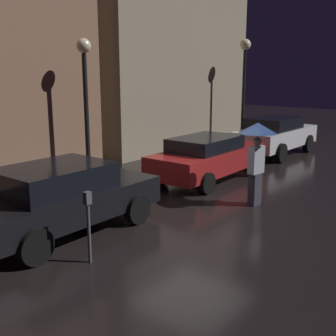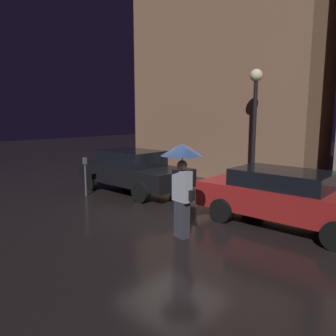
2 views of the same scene
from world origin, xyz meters
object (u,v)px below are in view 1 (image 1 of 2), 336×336
parking_meter (88,219)px  street_lamp_near (85,82)px  parked_car_red (208,157)px  parked_car_white (275,135)px  parked_car_black (61,197)px  street_lamp_far (244,67)px  pedestrian_with_umbrella (257,144)px

parking_meter → street_lamp_near: 6.18m
parked_car_red → parked_car_white: bearing=1.0°
parked_car_black → street_lamp_far: street_lamp_far is taller
parked_car_red → street_lamp_far: bearing=19.9°
parked_car_black → parking_meter: bearing=-111.5°
pedestrian_with_umbrella → street_lamp_near: street_lamp_near is taller
parked_car_red → pedestrian_with_umbrella: size_ratio=2.09×
street_lamp_near → pedestrian_with_umbrella: bearing=-78.8°
parked_car_white → parked_car_black: bearing=-177.9°
parked_car_black → parking_meter: size_ratio=3.25×
pedestrian_with_umbrella → street_lamp_near: bearing=109.3°
parked_car_black → parked_car_red: bearing=0.2°
parked_car_white → pedestrian_with_umbrella: bearing=-158.0°
parking_meter → street_lamp_far: 13.76m
street_lamp_far → street_lamp_near: bearing=178.2°
parked_car_black → street_lamp_near: bearing=41.3°
parked_car_black → parked_car_white: 10.67m
parked_car_black → parked_car_red: (5.56, 0.03, -0.04)m
parked_car_black → parked_car_white: size_ratio=0.96×
parked_car_white → pedestrian_with_umbrella: pedestrian_with_umbrella is taller
parked_car_white → parking_meter: bearing=-170.1°
parked_car_red → parking_meter: (-6.17, -1.59, 0.08)m
parked_car_white → street_lamp_near: bearing=161.8°
parked_car_black → street_lamp_near: (3.18, 2.80, 2.22)m
pedestrian_with_umbrella → parking_meter: bearing=179.4°
parking_meter → street_lamp_near: (3.79, 4.36, 2.18)m
parked_car_black → street_lamp_far: size_ratio=0.90×
pedestrian_with_umbrella → parking_meter: pedestrian_with_umbrella is taller
pedestrian_with_umbrella → parking_meter: 4.91m
parking_meter → parked_car_white: bearing=8.6°
street_lamp_near → street_lamp_far: bearing=-1.8°
parked_car_black → parking_meter: 1.68m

